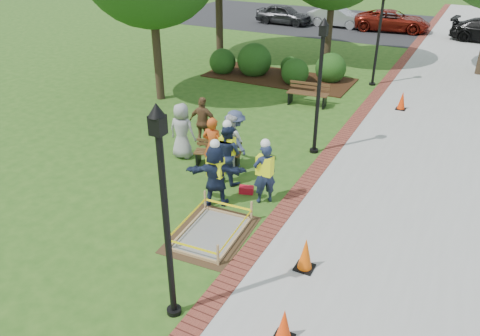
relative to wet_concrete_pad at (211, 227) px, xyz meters
The scene contains 31 objects.
ground 0.81m from the wet_concrete_pad, 140.70° to the left, with size 100.00×100.00×0.00m, color #285116.
sidewalk 11.38m from the wet_concrete_pad, 67.22° to the left, with size 6.00×60.00×0.02m, color #9E9E99.
brick_edging 10.55m from the wet_concrete_pad, 83.72° to the left, with size 0.50×60.00×0.03m, color maroon.
mulch_bed 13.00m from the wet_concrete_pad, 106.06° to the left, with size 7.00×3.00×0.05m, color #381E0F.
parking_lot 27.50m from the wet_concrete_pad, 91.24° to the left, with size 36.00×12.00×0.01m, color black.
wet_concrete_pad is the anchor object (origin of this frame).
bench_near 3.62m from the wet_concrete_pad, 117.22° to the left, with size 1.49×0.86×0.77m.
bench_far 9.62m from the wet_concrete_pad, 96.44° to the left, with size 1.70×0.70×0.90m.
cone_front 3.51m from the wet_concrete_pad, 37.80° to the right, with size 0.36×0.36×0.71m.
cone_back 2.44m from the wet_concrete_pad, ahead, with size 0.40×0.40×0.79m.
cone_far 11.06m from the wet_concrete_pad, 77.29° to the left, with size 0.38×0.38×0.75m.
toolbox 2.15m from the wet_concrete_pad, 93.56° to the left, with size 0.39×0.22×0.20m, color red.
lamp_near 3.43m from the wet_concrete_pad, 75.41° to the right, with size 0.28×0.28×4.26m.
lamp_mid 5.97m from the wet_concrete_pad, 83.21° to the left, with size 0.28×0.28×4.26m.
lamp_far 13.69m from the wet_concrete_pad, 87.22° to the left, with size 0.28×0.28×4.26m.
shrub_a 13.62m from the wet_concrete_pad, 118.12° to the left, with size 1.30×1.30×1.30m, color #1E3F12.
shrub_b 13.37m from the wet_concrete_pad, 111.45° to the left, with size 1.66×1.66×1.66m, color #1E3F12.
shrub_c 12.29m from the wet_concrete_pad, 102.19° to the left, with size 1.27×1.27×1.27m, color #1E3F12.
shrub_d 13.23m from the wet_concrete_pad, 95.53° to the left, with size 1.43×1.43×1.43m, color #1E3F12.
shrub_e 13.80m from the wet_concrete_pad, 104.24° to the left, with size 0.92×0.92×0.92m, color #1E3F12.
casual_person_a 4.42m from the wet_concrete_pad, 132.23° to the left, with size 0.59×0.40×1.78m.
casual_person_b 3.17m from the wet_concrete_pad, 119.18° to the left, with size 0.59×0.40×1.78m.
casual_person_c 3.62m from the wet_concrete_pad, 110.61° to the left, with size 0.63×0.51×1.71m.
casual_person_d 5.10m from the wet_concrete_pad, 123.20° to the left, with size 0.57×0.40×1.70m.
casual_person_e 3.77m from the wet_concrete_pad, 108.98° to the left, with size 0.67×0.63×1.76m.
hivis_worker_a 1.57m from the wet_concrete_pad, 114.88° to the left, with size 0.65×0.55×1.88m.
hivis_worker_b 2.13m from the wet_concrete_pad, 76.13° to the left, with size 0.63×0.62×1.84m.
hivis_worker_c 2.75m from the wet_concrete_pad, 110.06° to the left, with size 0.63×0.48×1.90m.
parked_car_a 26.43m from the wet_concrete_pad, 108.93° to the left, with size 4.63×2.01×1.51m, color #29292C.
parked_car_b 26.31m from the wet_concrete_pad, 100.56° to the left, with size 4.49×1.95×1.47m, color #ACACB2.
parked_car_c 26.15m from the wet_concrete_pad, 92.31° to the left, with size 4.63×2.01×1.51m, color maroon.
Camera 1 is at (5.44, -8.33, 6.66)m, focal length 35.00 mm.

